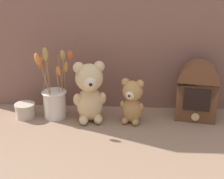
# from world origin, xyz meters

# --- Properties ---
(ground_plane) EXTENTS (4.00, 4.00, 0.00)m
(ground_plane) POSITION_xyz_m (0.00, 0.00, 0.00)
(ground_plane) COLOR #8E7056
(backdrop_wall) EXTENTS (1.31, 0.02, 0.80)m
(backdrop_wall) POSITION_xyz_m (0.00, 0.17, 0.40)
(backdrop_wall) COLOR #845B4C
(backdrop_wall) RESTS_ON ground
(teddy_bear_large) EXTENTS (0.15, 0.13, 0.27)m
(teddy_bear_large) POSITION_xyz_m (-0.09, 0.01, 0.14)
(teddy_bear_large) COLOR #DBBC84
(teddy_bear_large) RESTS_ON ground
(teddy_bear_medium) EXTENTS (0.11, 0.10, 0.20)m
(teddy_bear_medium) POSITION_xyz_m (0.09, 0.00, 0.10)
(teddy_bear_medium) COLOR tan
(teddy_bear_medium) RESTS_ON ground
(flower_vase) EXTENTS (0.17, 0.13, 0.32)m
(flower_vase) POSITION_xyz_m (-0.25, 0.03, 0.09)
(flower_vase) COLOR silver
(flower_vase) RESTS_ON ground
(vintage_radio) EXTENTS (0.18, 0.13, 0.26)m
(vintage_radio) POSITION_xyz_m (0.37, 0.05, 0.13)
(vintage_radio) COLOR brown
(vintage_radio) RESTS_ON ground
(decorative_tin_tall) EXTENTS (0.09, 0.09, 0.06)m
(decorative_tin_tall) POSITION_xyz_m (-0.39, 0.02, 0.03)
(decorative_tin_tall) COLOR beige
(decorative_tin_tall) RESTS_ON ground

